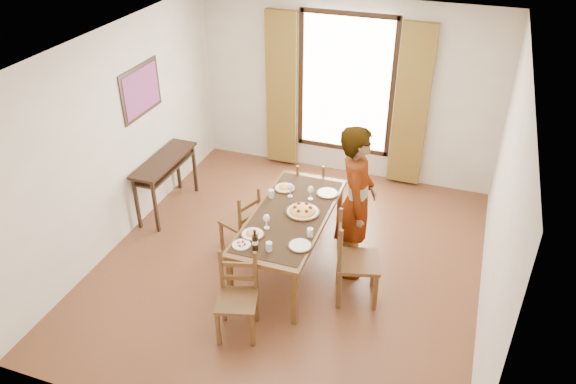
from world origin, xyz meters
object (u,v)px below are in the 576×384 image
(dining_table, at_px, (290,219))
(pasta_platter, at_px, (303,209))
(console_table, at_px, (165,166))
(man, at_px, (356,202))

(dining_table, distance_m, pasta_platter, 0.19)
(console_table, xyz_separation_m, pasta_platter, (2.17, -0.57, 0.12))
(dining_table, relative_size, man, 1.04)
(dining_table, xyz_separation_m, pasta_platter, (0.13, 0.07, 0.12))
(dining_table, bearing_deg, man, 15.92)
(console_table, relative_size, dining_table, 0.61)
(console_table, distance_m, pasta_platter, 2.24)
(dining_table, relative_size, pasta_platter, 4.90)
(dining_table, height_order, man, man)
(pasta_platter, bearing_deg, man, 12.62)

